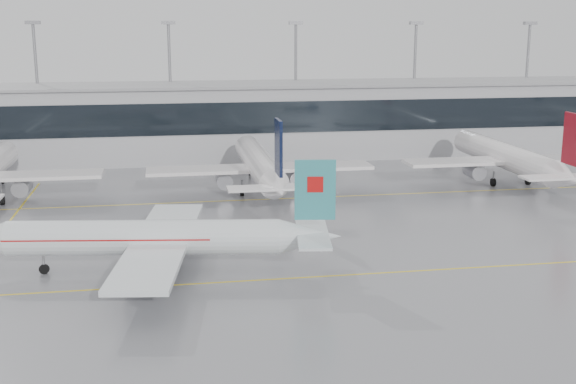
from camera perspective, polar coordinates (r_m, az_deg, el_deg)
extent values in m
plane|color=gray|center=(63.95, 1.83, -6.74)|extent=(320.00, 320.00, 0.00)
cube|color=yellow|center=(63.95, 1.83, -6.73)|extent=(120.00, 0.25, 0.01)
cube|color=yellow|center=(92.36, -1.89, -0.58)|extent=(120.00, 0.25, 0.01)
cube|color=#A4A4A8|center=(122.60, -3.98, 5.58)|extent=(180.00, 15.00, 12.00)
cube|color=black|center=(114.97, -3.60, 5.85)|extent=(180.00, 0.20, 5.00)
cube|color=gray|center=(121.98, -4.02, 8.47)|extent=(182.00, 16.00, 0.40)
cylinder|color=gray|center=(129.13, -19.15, 7.50)|extent=(0.50, 0.50, 22.00)
cube|color=gray|center=(128.72, -19.53, 12.51)|extent=(2.40, 1.00, 0.60)
cylinder|color=gray|center=(127.45, -9.26, 7.98)|extent=(0.50, 0.50, 22.00)
cube|color=gray|center=(127.03, -9.45, 13.06)|extent=(2.40, 1.00, 0.60)
cylinder|color=gray|center=(129.54, 0.61, 8.22)|extent=(0.50, 0.50, 22.00)
cube|color=gray|center=(129.12, 0.62, 13.22)|extent=(2.40, 1.00, 0.60)
cylinder|color=gray|center=(135.22, 9.92, 8.22)|extent=(0.50, 0.50, 22.00)
cube|color=gray|center=(134.82, 10.11, 13.01)|extent=(2.40, 1.00, 0.60)
cylinder|color=gray|center=(144.07, 18.27, 8.05)|extent=(0.50, 0.50, 22.00)
cube|color=gray|center=(143.70, 18.60, 12.53)|extent=(2.40, 1.00, 0.60)
cylinder|color=silver|center=(65.16, -11.33, -3.54)|extent=(24.12, 6.61, 3.14)
cone|color=silver|center=(64.25, 1.76, -3.53)|extent=(6.00, 3.93, 3.14)
cube|color=silver|center=(65.03, -10.01, -3.89)|extent=(8.75, 26.37, 0.45)
cube|color=silver|center=(64.18, 1.95, -3.27)|extent=(4.23, 10.27, 0.25)
cube|color=teal|center=(63.21, 2.15, 0.17)|extent=(3.61, 0.87, 5.35)
cylinder|color=#919199|center=(61.06, -11.09, -6.53)|extent=(3.87, 2.61, 2.10)
cylinder|color=#919199|center=(70.08, -9.79, -3.94)|extent=(3.87, 2.61, 2.10)
cylinder|color=gray|center=(67.94, -18.74, -5.27)|extent=(0.20, 0.20, 1.30)
cylinder|color=black|center=(68.14, -18.70, -5.79)|extent=(0.93, 0.43, 0.90)
cylinder|color=gray|center=(62.96, -9.40, -6.07)|extent=(0.24, 0.24, 1.30)
cylinder|color=black|center=(63.17, -9.38, -6.63)|extent=(1.15, 0.61, 1.10)
cylinder|color=gray|center=(67.85, -8.80, -4.65)|extent=(0.24, 0.24, 1.30)
cylinder|color=black|center=(68.05, -8.78, -5.18)|extent=(1.15, 0.61, 1.10)
cube|color=#B70F0F|center=(63.10, 2.16, 0.64)|extent=(1.45, 0.65, 1.40)
cube|color=#B70F0F|center=(65.70, -13.92, -3.36)|extent=(18.27, 5.77, 0.12)
cone|color=white|center=(113.42, -21.24, 3.02)|extent=(3.59, 4.00, 3.59)
cylinder|color=#919199|center=(96.73, -20.25, 0.39)|extent=(2.10, 3.60, 2.10)
cylinder|color=gray|center=(109.04, -21.64, 1.25)|extent=(0.20, 0.20, 1.56)
cylinder|color=black|center=(109.18, -21.60, 0.85)|extent=(0.30, 0.90, 0.90)
cylinder|color=gray|center=(95.85, -21.68, -0.19)|extent=(0.24, 0.24, 1.56)
cylinder|color=black|center=(96.02, -21.64, -0.64)|extent=(0.45, 1.10, 1.10)
cylinder|color=white|center=(96.43, -2.31, 2.30)|extent=(3.59, 27.36, 3.59)
cone|color=white|center=(111.77, -3.36, 3.74)|extent=(3.59, 4.00, 3.59)
cone|color=white|center=(80.44, -0.79, 0.18)|extent=(3.59, 5.60, 3.59)
cube|color=white|center=(95.04, -2.19, 1.90)|extent=(29.64, 5.00, 0.45)
cube|color=white|center=(80.18, -0.76, 0.36)|extent=(11.40, 2.80, 0.25)
cube|color=black|center=(79.13, -0.75, 3.55)|extent=(0.35, 3.60, 6.12)
cylinder|color=#919199|center=(95.33, -5.09, 0.97)|extent=(2.10, 3.60, 2.10)
cylinder|color=#919199|center=(96.55, 0.60, 1.17)|extent=(2.10, 3.60, 2.10)
cylinder|color=gray|center=(107.32, -3.05, 1.97)|extent=(0.20, 0.20, 1.56)
cylinder|color=black|center=(107.47, -3.04, 1.56)|extent=(0.30, 0.90, 0.90)
cylinder|color=gray|center=(94.19, -3.67, 0.49)|extent=(0.24, 0.24, 1.56)
cylinder|color=black|center=(94.35, -3.66, 0.03)|extent=(0.45, 1.10, 1.10)
cylinder|color=gray|center=(94.86, -0.55, 0.61)|extent=(0.24, 0.24, 1.56)
cylinder|color=black|center=(95.02, -0.55, 0.15)|extent=(0.45, 1.10, 1.10)
cylinder|color=white|center=(106.66, 16.69, 2.78)|extent=(3.59, 27.36, 3.59)
cone|color=white|center=(120.71, 13.42, 4.09)|extent=(3.59, 4.00, 3.59)
cone|color=white|center=(92.46, 21.17, 0.97)|extent=(3.59, 5.60, 3.59)
cube|color=white|center=(105.41, 17.04, 2.42)|extent=(29.64, 5.00, 0.45)
cube|color=white|center=(92.24, 21.25, 1.13)|extent=(11.40, 2.80, 0.25)
cube|color=maroon|center=(91.32, 21.55, 3.90)|extent=(0.35, 3.60, 6.12)
cylinder|color=#919199|center=(104.07, 14.50, 1.61)|extent=(2.10, 3.60, 2.10)
cylinder|color=#919199|center=(108.33, 19.14, 1.74)|extent=(2.10, 3.60, 2.10)
cylinder|color=gray|center=(116.60, 14.31, 2.46)|extent=(0.20, 0.20, 1.56)
cylinder|color=black|center=(116.74, 14.29, 2.08)|extent=(0.30, 0.90, 0.90)
cylinder|color=gray|center=(103.77, 15.92, 1.17)|extent=(0.24, 0.24, 1.56)
cylinder|color=black|center=(103.92, 15.90, 0.75)|extent=(0.45, 1.10, 1.10)
cylinder|color=gray|center=(106.10, 18.46, 1.25)|extent=(0.24, 0.24, 1.56)
cylinder|color=black|center=(106.25, 18.43, 0.84)|extent=(0.45, 1.10, 1.10)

